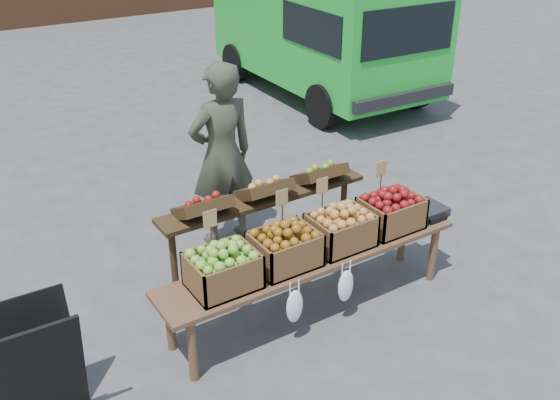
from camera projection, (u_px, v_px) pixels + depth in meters
ground at (353, 299)px, 5.49m from camera, size 80.00×80.00×0.00m
delivery_van at (321, 34)px, 10.26m from camera, size 2.22×4.56×2.01m
vendor at (222, 156)px, 5.99m from camera, size 0.67×0.44×1.85m
chalkboard_sign at (34, 368)px, 4.07m from camera, size 0.61×0.34×0.91m
back_table at (265, 224)px, 5.63m from camera, size 2.10×0.44×1.04m
display_bench at (312, 283)px, 5.21m from camera, size 2.70×0.56×0.57m
crate_golden_apples at (223, 271)px, 4.62m from camera, size 0.50×0.40×0.28m
crate_russet_pears at (285, 249)px, 4.88m from camera, size 0.50×0.40×0.28m
crate_red_apples at (341, 230)px, 5.15m from camera, size 0.50×0.40×0.28m
crate_green_apples at (391, 213)px, 5.41m from camera, size 0.50×0.40×0.28m
weighing_scale at (425, 211)px, 5.66m from camera, size 0.34×0.30×0.08m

